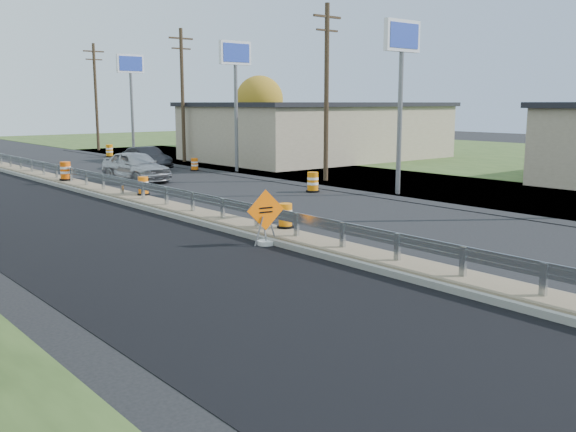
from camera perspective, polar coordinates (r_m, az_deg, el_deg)
ground at (r=21.15m, az=-2.77°, el=-1.52°), size 140.00×140.00×0.00m
grass_verge_far at (r=50.26m, az=18.20°, el=4.71°), size 40.00×120.00×0.03m
milled_overlay at (r=28.08m, az=-22.62°, el=0.59°), size 7.20×120.00×0.01m
median at (r=27.85m, az=-12.73°, el=1.27°), size 1.60×55.00×0.23m
guardrail at (r=28.65m, az=-13.70°, el=2.72°), size 0.10×46.15×0.72m
retail_building_near at (r=49.60m, az=2.71°, el=7.62°), size 18.50×12.50×4.27m
pylon_sign_south at (r=30.25m, az=10.08°, el=14.13°), size 2.20×0.30×7.90m
pylon_sign_mid at (r=39.91m, az=-4.70°, el=13.22°), size 2.20×0.30×7.90m
pylon_sign_north at (r=51.97m, az=-13.83°, el=12.22°), size 2.20×0.30×7.90m
utility_pole_smid at (r=35.04m, az=3.44°, el=11.16°), size 1.90×0.26×9.40m
utility_pole_nmid at (r=47.12m, az=-9.36°, el=10.75°), size 1.90×0.26×9.40m
utility_pole_north at (r=60.51m, az=-16.71°, el=10.28°), size 1.90×0.26×9.40m
tree_far_yellow at (r=63.53m, az=-2.55°, el=10.29°), size 4.62×4.62×6.86m
caution_sign at (r=19.26m, az=-1.99°, el=-1.36°), size 1.21×0.51×1.69m
barrel_median_near at (r=20.76m, az=-0.24°, el=-0.01°), size 0.54×0.54×0.80m
barrel_median_mid at (r=28.94m, az=-12.74°, el=2.60°), size 0.55×0.55×0.80m
barrel_median_far at (r=35.56m, az=-19.17°, el=3.77°), size 0.66×0.66×0.97m
barrel_shoulder_near at (r=30.84m, az=2.22°, el=3.00°), size 0.66×0.66×0.96m
barrel_shoulder_mid at (r=41.07m, az=-8.30°, el=4.54°), size 0.54×0.54×0.79m
barrel_shoulder_far at (r=52.95m, az=-15.59°, el=5.59°), size 0.67×0.67×0.98m
car_silver at (r=36.06m, az=-13.37°, el=4.34°), size 2.26×4.97×1.65m
car_dark_mid at (r=42.52m, az=-12.43°, el=5.04°), size 1.52×4.31×1.42m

